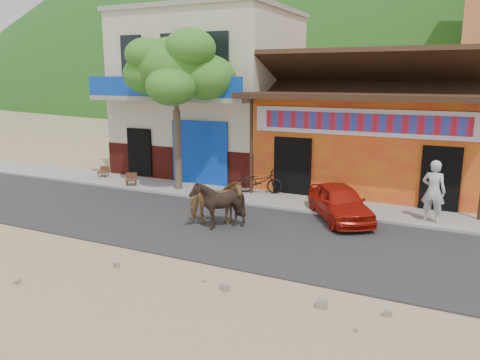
# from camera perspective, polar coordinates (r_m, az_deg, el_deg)

# --- Properties ---
(ground) EXTENTS (120.00, 120.00, 0.00)m
(ground) POSITION_cam_1_polar(r_m,az_deg,el_deg) (11.25, -3.96, -10.29)
(ground) COLOR #9E825B
(ground) RESTS_ON ground
(road) EXTENTS (60.00, 5.00, 0.04)m
(road) POSITION_cam_1_polar(r_m,az_deg,el_deg) (13.32, 1.42, -6.47)
(road) COLOR #28282B
(road) RESTS_ON ground
(sidewalk) EXTENTS (60.00, 2.00, 0.12)m
(sidewalk) POSITION_cam_1_polar(r_m,az_deg,el_deg) (16.42, 6.50, -2.72)
(sidewalk) COLOR gray
(sidewalk) RESTS_ON ground
(dance_club) EXTENTS (8.00, 6.00, 3.60)m
(dance_club) POSITION_cam_1_polar(r_m,az_deg,el_deg) (19.41, 16.22, 4.46)
(dance_club) COLOR orange
(dance_club) RESTS_ON ground
(cafe_building) EXTENTS (7.00, 6.00, 7.00)m
(cafe_building) POSITION_cam_1_polar(r_m,az_deg,el_deg) (21.80, -3.59, 10.25)
(cafe_building) COLOR beige
(cafe_building) RESTS_ON ground
(hillside) EXTENTS (100.00, 40.00, 24.00)m
(hillside) POSITION_cam_1_polar(r_m,az_deg,el_deg) (79.51, 23.10, 17.09)
(hillside) COLOR #194C14
(hillside) RESTS_ON ground
(tree) EXTENTS (3.00, 3.00, 6.00)m
(tree) POSITION_cam_1_polar(r_m,az_deg,el_deg) (17.77, -7.74, 8.43)
(tree) COLOR #2D721E
(tree) RESTS_ON sidewalk
(cow_tan) EXTENTS (1.77, 1.25, 1.37)m
(cow_tan) POSITION_cam_1_polar(r_m,az_deg,el_deg) (13.89, -2.98, -2.66)
(cow_tan) COLOR olive
(cow_tan) RESTS_ON road
(cow_dark) EXTENTS (1.37, 1.23, 1.44)m
(cow_dark) POSITION_cam_1_polar(r_m,az_deg,el_deg) (13.49, -2.70, -2.96)
(cow_dark) COLOR black
(cow_dark) RESTS_ON road
(red_car) EXTENTS (2.88, 3.40, 1.10)m
(red_car) POSITION_cam_1_polar(r_m,az_deg,el_deg) (14.65, 12.06, -2.66)
(red_car) COLOR #B1180C
(red_car) RESTS_ON road
(scooter) EXTENTS (1.77, 1.02, 0.88)m
(scooter) POSITION_cam_1_polar(r_m,az_deg,el_deg) (17.29, 2.42, -0.17)
(scooter) COLOR black
(scooter) RESTS_ON sidewalk
(pedestrian) EXTENTS (0.75, 0.55, 1.86)m
(pedestrian) POSITION_cam_1_polar(r_m,az_deg,el_deg) (14.92, 22.52, -1.25)
(pedestrian) COLOR silver
(pedestrian) RESTS_ON sidewalk
(cafe_chair_left) EXTENTS (0.48, 0.48, 0.83)m
(cafe_chair_left) POSITION_cam_1_polar(r_m,az_deg,el_deg) (20.93, -16.36, 1.50)
(cafe_chair_left) COLOR #4D2519
(cafe_chair_left) RESTS_ON sidewalk
(cafe_chair_right) EXTENTS (0.58, 0.58, 0.90)m
(cafe_chair_right) POSITION_cam_1_polar(r_m,az_deg,el_deg) (18.98, -13.15, 0.69)
(cafe_chair_right) COLOR #522A1B
(cafe_chair_right) RESTS_ON sidewalk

